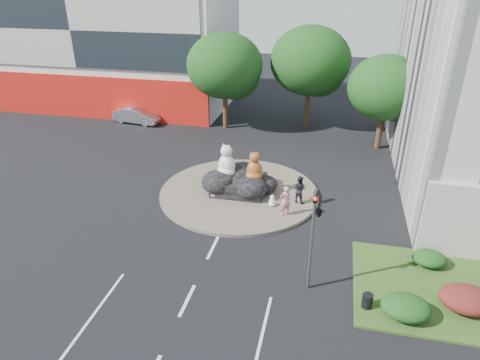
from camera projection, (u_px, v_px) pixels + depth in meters
The scene contains 20 objects.
ground at pixel (187, 301), 18.44m from camera, with size 120.00×120.00×0.00m, color black.
roundabout_island at pixel (239, 192), 27.13m from camera, with size 10.00×10.00×0.20m, color brown.
rock_plinth at pixel (239, 185), 26.89m from camera, with size 3.20×2.60×0.90m, color black, non-canonical shape.
shophouse_block at pixel (107, 41), 43.66m from camera, with size 25.20×12.30×17.40m.
grass_verge at pixel (471, 295), 18.65m from camera, with size 10.00×6.00×0.12m, color #264416.
tree_left at pixel (226, 69), 36.17m from camera, with size 6.46×6.46×8.27m.
tree_mid at pixel (311, 64), 36.38m from camera, with size 6.84×6.84×8.76m.
tree_right at pixel (386, 91), 32.11m from camera, with size 5.70×5.70×7.30m.
hedge_near_green at pixel (406, 307), 17.27m from camera, with size 2.00×1.60×0.90m, color #113510.
hedge_red at pixel (467, 299), 17.63m from camera, with size 2.20×1.76×0.99m, color #4E1814.
hedge_back_green at pixel (429, 258), 20.33m from camera, with size 1.60×1.28×0.72m, color #113510.
traffic_light at pixel (316, 219), 17.56m from camera, with size 0.44×1.24×5.00m.
cat_white at pixel (227, 160), 26.54m from camera, with size 1.30×1.13×2.17m, color silver, non-canonical shape.
cat_tabby at pixel (255, 166), 26.12m from camera, with size 1.14×0.99×1.90m, color #BD5A27, non-canonical shape.
kitten_calico at pixel (214, 189), 26.23m from camera, with size 0.59×0.51×0.99m, color beige, non-canonical shape.
kitten_white at pixel (272, 200), 25.26m from camera, with size 0.45×0.39×0.75m, color white, non-canonical shape.
pedestrian_pink at pixel (285, 201), 24.14m from camera, with size 0.65×0.43×1.79m, color #C9828D.
pedestrian_dark at pixel (299, 189), 25.46m from camera, with size 0.83×0.65×1.71m, color black.
parked_car at pixel (137, 115), 39.34m from camera, with size 1.54×4.41×1.45m, color #A8AAAF.
litter_bin at pixel (367, 301), 17.81m from camera, with size 0.45×0.45×0.64m, color black.
Camera 1 is at (5.38, -13.35, 12.86)m, focal length 32.00 mm.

